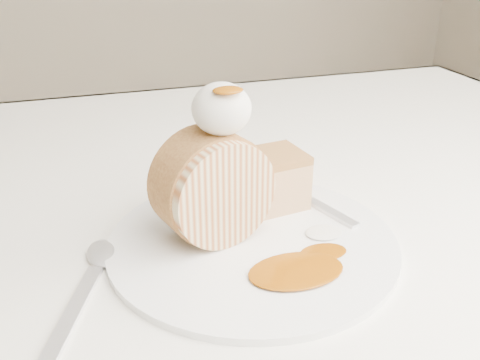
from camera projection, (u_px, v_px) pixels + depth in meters
name	position (u px, v px, depth m)	size (l,w,h in m)	color
table	(193.00, 245.00, 0.71)	(1.40, 0.90, 0.75)	white
plate	(252.00, 242.00, 0.55)	(0.29, 0.29, 0.01)	white
roulade_slice	(213.00, 187.00, 0.53)	(0.11, 0.11, 0.06)	beige
cake_chunk	(273.00, 183.00, 0.60)	(0.07, 0.06, 0.05)	#A5763E
whipped_cream	(222.00, 109.00, 0.50)	(0.06, 0.06, 0.05)	silver
caramel_drizzle	(228.00, 83.00, 0.47)	(0.03, 0.02, 0.01)	#844105
caramel_pool	(296.00, 270.00, 0.49)	(0.09, 0.06, 0.00)	#844105
fork	(316.00, 203.00, 0.61)	(0.02, 0.17, 0.00)	silver
spoon	(69.00, 319.00, 0.44)	(0.03, 0.18, 0.00)	silver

